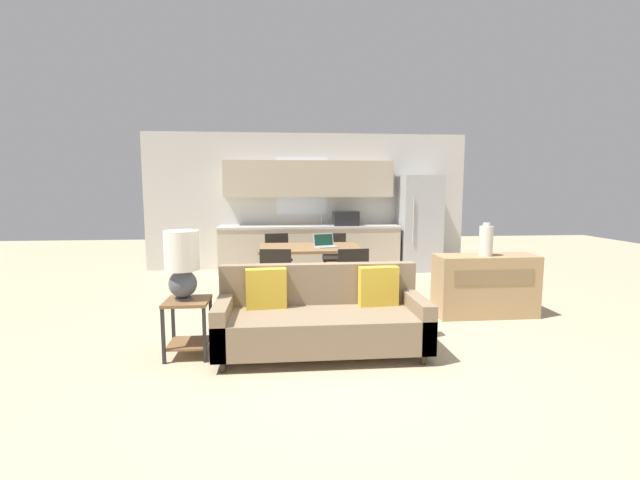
# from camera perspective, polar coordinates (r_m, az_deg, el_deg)

# --- Properties ---
(ground_plane) EXTENTS (20.00, 20.00, 0.00)m
(ground_plane) POSITION_cam_1_polar(r_m,az_deg,el_deg) (4.31, 2.58, -15.05)
(ground_plane) COLOR tan
(wall_back) EXTENTS (6.40, 0.07, 2.70)m
(wall_back) POSITION_cam_1_polar(r_m,az_deg,el_deg) (8.62, -1.59, 5.15)
(wall_back) COLOR silver
(wall_back) RESTS_ON ground_plane
(kitchen_counter) EXTENTS (3.49, 0.65, 2.15)m
(kitchen_counter) POSITION_cam_1_polar(r_m,az_deg,el_deg) (8.35, -1.35, 1.58)
(kitchen_counter) COLOR beige
(kitchen_counter) RESTS_ON ground_plane
(refrigerator) EXTENTS (0.77, 0.71, 1.86)m
(refrigerator) POSITION_cam_1_polar(r_m,az_deg,el_deg) (8.68, 13.07, 2.18)
(refrigerator) COLOR #B7BABC
(refrigerator) RESTS_ON ground_plane
(dining_table) EXTENTS (1.49, 0.98, 0.75)m
(dining_table) POSITION_cam_1_polar(r_m,az_deg,el_deg) (6.38, -1.37, -1.43)
(dining_table) COLOR olive
(dining_table) RESTS_ON ground_plane
(couch) EXTENTS (2.02, 0.80, 0.84)m
(couch) POSITION_cam_1_polar(r_m,az_deg,el_deg) (4.30, 0.14, -10.40)
(couch) COLOR #3D2D1E
(couch) RESTS_ON ground_plane
(side_table) EXTENTS (0.41, 0.41, 0.55)m
(side_table) POSITION_cam_1_polar(r_m,az_deg,el_deg) (4.37, -17.21, -9.98)
(side_table) COLOR brown
(side_table) RESTS_ON ground_plane
(table_lamp) EXTENTS (0.32, 0.32, 0.66)m
(table_lamp) POSITION_cam_1_polar(r_m,az_deg,el_deg) (4.27, -17.92, -2.75)
(table_lamp) COLOR #4C515B
(table_lamp) RESTS_ON side_table
(credenza) EXTENTS (1.26, 0.45, 0.78)m
(credenza) POSITION_cam_1_polar(r_m,az_deg,el_deg) (5.84, 21.14, -5.67)
(credenza) COLOR tan
(credenza) RESTS_ON ground_plane
(vase) EXTENTS (0.17, 0.17, 0.41)m
(vase) POSITION_cam_1_polar(r_m,az_deg,el_deg) (5.69, 21.26, -0.06)
(vase) COLOR beige
(vase) RESTS_ON credenza
(dining_chair_near_left) EXTENTS (0.47, 0.47, 0.85)m
(dining_chair_near_left) POSITION_cam_1_polar(r_m,az_deg,el_deg) (5.61, -5.76, -4.71)
(dining_chair_near_left) COLOR black
(dining_chair_near_left) RESTS_ON ground_plane
(dining_chair_far_right) EXTENTS (0.44, 0.44, 0.85)m
(dining_chair_far_right) POSITION_cam_1_polar(r_m,az_deg,el_deg) (7.26, 1.98, -2.05)
(dining_chair_far_right) COLOR black
(dining_chair_far_right) RESTS_ON ground_plane
(dining_chair_near_right) EXTENTS (0.45, 0.45, 0.85)m
(dining_chair_near_right) POSITION_cam_1_polar(r_m,az_deg,el_deg) (5.62, 4.15, -4.68)
(dining_chair_near_right) COLOR black
(dining_chair_near_right) RESTS_ON ground_plane
(dining_chair_far_left) EXTENTS (0.47, 0.47, 0.85)m
(dining_chair_far_left) POSITION_cam_1_polar(r_m,az_deg,el_deg) (7.27, -5.66, -2.07)
(dining_chair_far_left) COLOR black
(dining_chair_far_left) RESTS_ON ground_plane
(laptop) EXTENTS (0.38, 0.34, 0.20)m
(laptop) POSITION_cam_1_polar(r_m,az_deg,el_deg) (6.33, 0.70, -0.50)
(laptop) COLOR #B7BABC
(laptop) RESTS_ON dining_table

